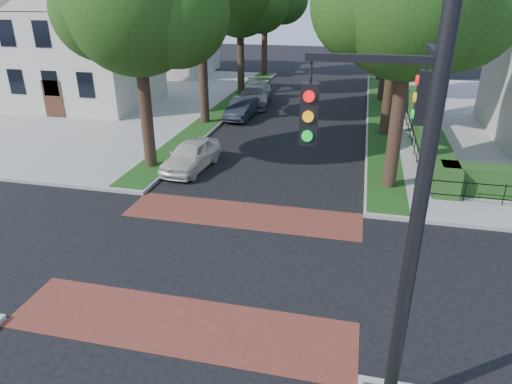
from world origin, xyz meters
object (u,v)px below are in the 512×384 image
traffic_signal (406,195)px  parked_car_rear (255,94)px  parked_car_front (191,155)px  parked_car_middle (242,108)px

traffic_signal → parked_car_rear: traffic_signal is taller
parked_car_front → parked_car_rear: bearing=95.8°
parked_car_front → parked_car_rear: (0.00, 13.53, 0.09)m
parked_car_middle → parked_car_rear: 3.89m
parked_car_middle → parked_car_rear: size_ratio=0.74×
parked_car_front → parked_car_middle: bearing=95.8°
traffic_signal → parked_car_front: bearing=125.7°
parked_car_middle → traffic_signal: bearing=-65.9°
traffic_signal → parked_car_rear: (-8.49, 25.31, -3.92)m
parked_car_rear → traffic_signal: bearing=-76.8°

